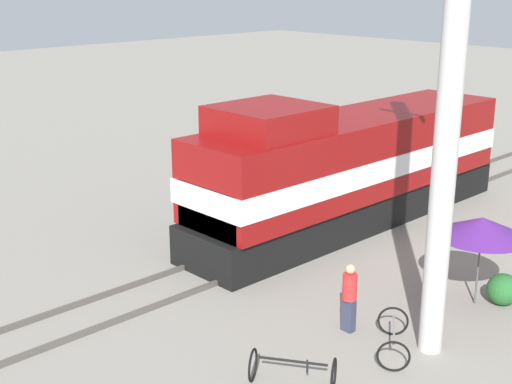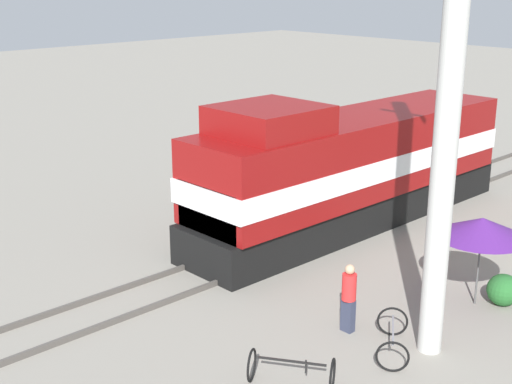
{
  "view_description": "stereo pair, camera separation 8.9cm",
  "coord_description": "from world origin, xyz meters",
  "px_view_note": "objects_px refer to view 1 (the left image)",
  "views": [
    {
      "loc": [
        14.15,
        -15.24,
        8.06
      ],
      "look_at": [
        1.2,
        -2.89,
        2.52
      ],
      "focal_mm": 50.0,
      "sensor_mm": 36.0,
      "label": 1
    },
    {
      "loc": [
        14.21,
        -15.18,
        8.06
      ],
      "look_at": [
        1.2,
        -2.89,
        2.52
      ],
      "focal_mm": 50.0,
      "sensor_mm": 36.0,
      "label": 2
    }
  ],
  "objects_px": {
    "bicycle": "(393,338)",
    "bicycle_spare": "(293,370)",
    "utility_pole": "(450,89)",
    "person_bystander": "(349,295)",
    "locomotive": "(347,168)",
    "vendor_umbrella": "(482,227)"
  },
  "relations": [
    {
      "from": "bicycle",
      "to": "bicycle_spare",
      "type": "bearing_deg",
      "value": -139.91
    },
    {
      "from": "utility_pole",
      "to": "person_bystander",
      "type": "xyz_separation_m",
      "value": [
        -1.81,
        -0.66,
        -4.92
      ]
    },
    {
      "from": "locomotive",
      "to": "vendor_umbrella",
      "type": "distance_m",
      "value": 6.46
    },
    {
      "from": "locomotive",
      "to": "utility_pole",
      "type": "bearing_deg",
      "value": -37.31
    },
    {
      "from": "vendor_umbrella",
      "to": "bicycle_spare",
      "type": "xyz_separation_m",
      "value": [
        -0.6,
        -6.09,
        -1.7
      ]
    },
    {
      "from": "locomotive",
      "to": "bicycle_spare",
      "type": "height_order",
      "value": "locomotive"
    },
    {
      "from": "locomotive",
      "to": "bicycle_spare",
      "type": "xyz_separation_m",
      "value": [
        5.47,
        -8.29,
        -1.61
      ]
    },
    {
      "from": "person_bystander",
      "to": "bicycle_spare",
      "type": "xyz_separation_m",
      "value": [
        0.7,
        -2.62,
        -0.55
      ]
    },
    {
      "from": "person_bystander",
      "to": "utility_pole",
      "type": "bearing_deg",
      "value": 19.94
    },
    {
      "from": "bicycle_spare",
      "to": "bicycle",
      "type": "bearing_deg",
      "value": -46.82
    },
    {
      "from": "locomotive",
      "to": "utility_pole",
      "type": "height_order",
      "value": "utility_pole"
    },
    {
      "from": "utility_pole",
      "to": "bicycle_spare",
      "type": "relative_size",
      "value": 6.37
    },
    {
      "from": "vendor_umbrella",
      "to": "bicycle",
      "type": "xyz_separation_m",
      "value": [
        0.02,
        -3.53,
        -1.69
      ]
    },
    {
      "from": "utility_pole",
      "to": "person_bystander",
      "type": "relative_size",
      "value": 6.9
    },
    {
      "from": "bicycle",
      "to": "locomotive",
      "type": "bearing_deg",
      "value": 100.47
    },
    {
      "from": "vendor_umbrella",
      "to": "person_bystander",
      "type": "relative_size",
      "value": 1.38
    },
    {
      "from": "vendor_umbrella",
      "to": "person_bystander",
      "type": "height_order",
      "value": "vendor_umbrella"
    },
    {
      "from": "bicycle_spare",
      "to": "utility_pole",
      "type": "bearing_deg",
      "value": -51.76
    },
    {
      "from": "bicycle_spare",
      "to": "locomotive",
      "type": "bearing_deg",
      "value": 0.27
    },
    {
      "from": "utility_pole",
      "to": "bicycle_spare",
      "type": "xyz_separation_m",
      "value": [
        -1.1,
        -3.28,
        -5.47
      ]
    },
    {
      "from": "vendor_umbrella",
      "to": "locomotive",
      "type": "bearing_deg",
      "value": 160.04
    },
    {
      "from": "locomotive",
      "to": "bicycle",
      "type": "bearing_deg",
      "value": -43.29
    }
  ]
}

